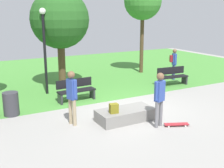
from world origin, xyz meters
The scene contains 15 objects.
ground_plane centered at (0.00, 0.00, 0.00)m, with size 28.00×28.00×0.00m, color gray.
grass_lawn centered at (0.00, 7.63, 0.00)m, with size 26.60×12.74×0.01m, color #478C38.
concrete_ledge centered at (-0.79, -0.91, 0.20)m, with size 1.97×0.92×0.40m, color gray.
backpack_on_ledge centered at (-1.32, -1.05, 0.56)m, with size 0.28×0.20×0.32m, color olive.
skater_performing_trick centered at (-0.12, -1.89, 1.06)m, with size 0.41×0.29×1.79m.
skater_watching centered at (-2.51, -0.39, 1.07)m, with size 0.28×0.42×1.81m.
skateboard_by_ledge centered at (0.42, -2.15, 0.06)m, with size 0.81×0.50×0.08m.
skateboard_spare centered at (-0.41, -0.33, 0.06)m, with size 0.27×0.81×0.08m.
park_bench_far_left centered at (3.83, 2.11, 0.48)m, with size 1.63×0.60×0.91m.
park_bench_by_oak centered at (-1.44, 2.00, 0.48)m, with size 1.62×0.55×0.91m.
tree_tall_oak centered at (4.23, 5.48, 4.22)m, with size 2.20×2.20×5.36m.
tree_slender_maple centered at (-1.15, 4.57, 3.27)m, with size 2.81×2.81×4.70m.
lamp_post centered at (-2.22, 3.63, 2.34)m, with size 0.28×0.28×3.81m.
trash_bin centered at (-4.14, 1.49, 0.43)m, with size 0.55×0.55×0.85m, color #333338.
pedestrian_with_backpack centered at (4.72, 3.08, 1.01)m, with size 0.44×0.42×1.69m.
Camera 1 is at (-5.57, -8.72, 3.63)m, focal length 45.33 mm.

